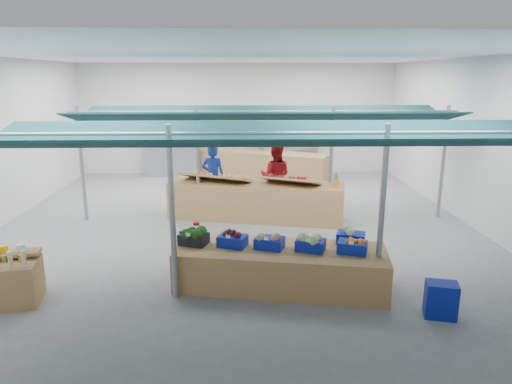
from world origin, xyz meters
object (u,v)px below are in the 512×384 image
at_px(crate_stack, 441,300).
at_px(vendor_right, 275,176).
at_px(fruit_counter, 256,201).
at_px(vendor_left, 213,176).
at_px(veg_counter, 281,267).

relative_size(crate_stack, vendor_right, 0.31).
height_order(crate_stack, vendor_right, vendor_right).
bearing_deg(fruit_counter, vendor_left, 149.48).
distance_m(veg_counter, vendor_left, 5.45).
height_order(vendor_left, vendor_right, same).
bearing_deg(fruit_counter, vendor_right, 73.38).
height_order(fruit_counter, vendor_right, vendor_right).
bearing_deg(crate_stack, fruit_counter, 117.80).
relative_size(veg_counter, fruit_counter, 0.81).
relative_size(veg_counter, vendor_left, 2.03).
distance_m(fruit_counter, vendor_right, 1.32).
distance_m(veg_counter, crate_stack, 2.71).
distance_m(fruit_counter, vendor_left, 1.68).
xyz_separation_m(crate_stack, vendor_left, (-3.98, 6.37, 0.63)).
relative_size(veg_counter, crate_stack, 6.48).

